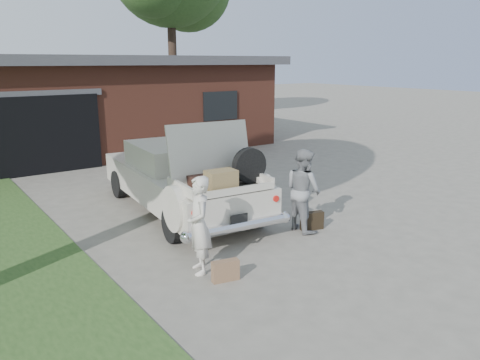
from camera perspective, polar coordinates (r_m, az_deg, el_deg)
ground at (r=8.09m, az=2.52°, el=-8.43°), size 90.00×90.00×0.00m
house at (r=18.26m, az=-18.06°, el=9.04°), size 12.80×7.80×3.30m
sedan at (r=9.98m, az=-7.22°, el=0.31°), size 2.37×5.13×2.05m
woman_left at (r=7.02m, az=-5.01°, el=-5.52°), size 0.51×0.63×1.50m
woman_right at (r=8.82m, az=7.72°, el=-1.20°), size 0.65×0.81×1.57m
suitcase_left at (r=6.95m, az=-1.79°, el=-10.99°), size 0.42×0.21×0.31m
suitcase_right at (r=9.04m, az=8.77°, el=-4.93°), size 0.47×0.25×0.34m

